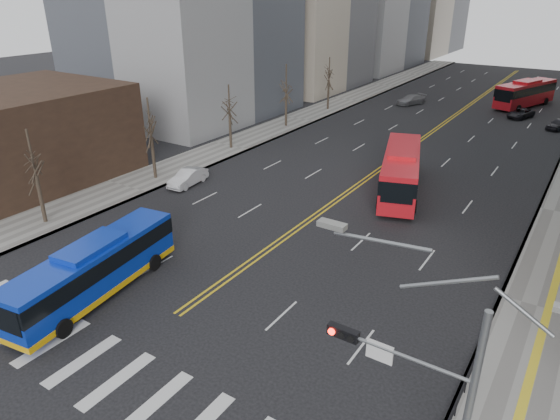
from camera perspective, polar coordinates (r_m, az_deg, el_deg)
name	(u,v)px	position (r m, az deg, el deg)	size (l,w,h in m)	color
ground	(100,370)	(25.19, -19.93, -16.84)	(220.00, 220.00, 0.00)	black
sidewalk_left	(299,119)	(66.37, 2.20, 10.36)	(5.00, 130.00, 0.15)	slate
crosswalk	(100,370)	(25.19, -19.93, -16.83)	(26.70, 4.00, 0.01)	silver
centerline	(448,121)	(69.25, 18.61, 9.66)	(0.55, 100.00, 0.01)	gold
storefront	(9,137)	(49.49, -28.57, 7.30)	(14.00, 18.00, 8.00)	#2F2117
signal_mast	(423,381)	(16.82, 16.02, -18.24)	(5.37, 0.37, 9.39)	gray
pedestrian_railing	(457,403)	(22.38, 19.57, -20.09)	(0.06, 6.06, 1.02)	black
street_trees	(325,105)	(51.96, 5.21, 11.81)	(35.20, 47.20, 7.60)	#2C211B
blue_bus	(94,268)	(29.57, -20.46, -6.27)	(3.91, 11.37, 3.27)	#0B2DB1
red_bus_near	(401,169)	(42.71, 13.65, 4.61)	(6.35, 12.33, 3.80)	red
red_bus_far	(525,92)	(81.33, 26.25, 12.00)	(6.58, 12.22, 3.78)	red
car_white	(188,177)	(44.35, -10.48, 3.67)	(1.47, 4.21, 1.39)	silver
car_dark_mid	(559,124)	(70.08, 29.26, 8.56)	(1.58, 3.92, 1.34)	black
car_silver	(411,100)	(77.51, 14.74, 12.10)	(1.97, 4.84, 1.41)	gray
car_dark_far	(521,113)	(74.24, 25.80, 9.92)	(2.03, 4.39, 1.22)	black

